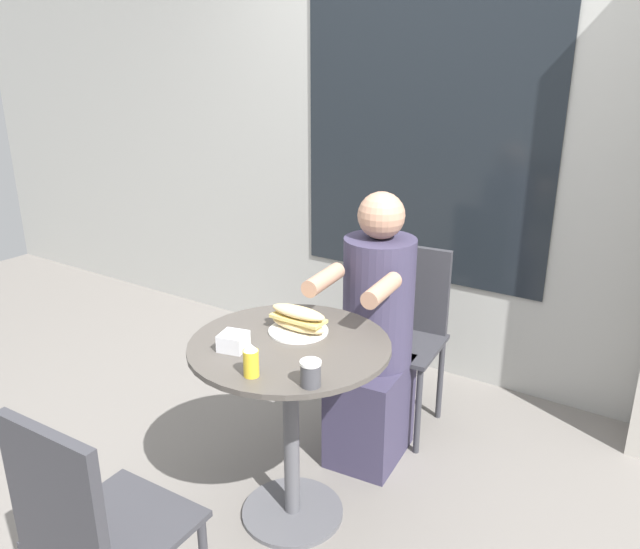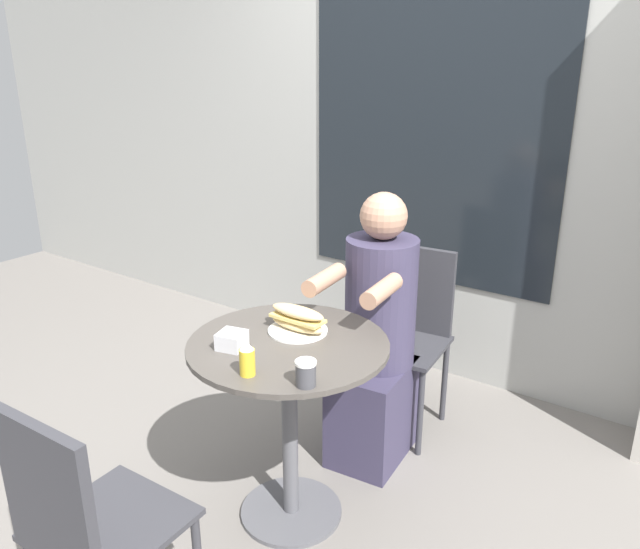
% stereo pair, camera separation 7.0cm
% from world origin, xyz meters
% --- Properties ---
extents(ground_plane, '(8.00, 8.00, 0.00)m').
position_xyz_m(ground_plane, '(0.00, 0.00, 0.00)').
color(ground_plane, slate).
extents(storefront_wall, '(8.00, 0.09, 2.80)m').
position_xyz_m(storefront_wall, '(-0.00, 1.47, 1.40)').
color(storefront_wall, '#9E9E99').
rests_on(storefront_wall, ground_plane).
extents(cafe_table, '(0.73, 0.73, 0.75)m').
position_xyz_m(cafe_table, '(0.00, 0.00, 0.55)').
color(cafe_table, '#47423D').
rests_on(cafe_table, ground_plane).
extents(diner_chair, '(0.42, 0.42, 0.87)m').
position_xyz_m(diner_chair, '(0.05, 0.88, 0.52)').
color(diner_chair, '#333338').
rests_on(diner_chair, ground_plane).
extents(seated_diner, '(0.35, 0.56, 1.20)m').
position_xyz_m(seated_diner, '(0.06, 0.54, 0.53)').
color(seated_diner, '#38334C').
rests_on(seated_diner, ground_plane).
extents(empty_chair_across, '(0.39, 0.39, 0.87)m').
position_xyz_m(empty_chair_across, '(-0.07, -0.83, 0.52)').
color(empty_chair_across, '#333338').
rests_on(empty_chair_across, ground_plane).
extents(sandwich_on_plate, '(0.23, 0.22, 0.10)m').
position_xyz_m(sandwich_on_plate, '(-0.03, 0.09, 0.79)').
color(sandwich_on_plate, white).
rests_on(sandwich_on_plate, cafe_table).
extents(drink_cup, '(0.07, 0.07, 0.08)m').
position_xyz_m(drink_cup, '(0.23, -0.21, 0.79)').
color(drink_cup, '#424247').
rests_on(drink_cup, cafe_table).
extents(napkin_box, '(0.11, 0.11, 0.06)m').
position_xyz_m(napkin_box, '(-0.13, -0.15, 0.78)').
color(napkin_box, silver).
rests_on(napkin_box, cafe_table).
extents(condiment_bottle, '(0.05, 0.05, 0.11)m').
position_xyz_m(condiment_bottle, '(0.04, -0.26, 0.80)').
color(condiment_bottle, gold).
rests_on(condiment_bottle, cafe_table).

